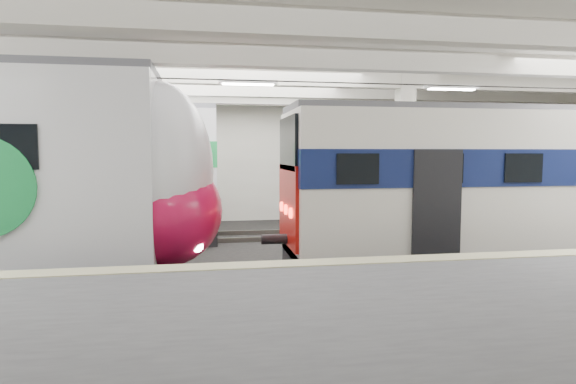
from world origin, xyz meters
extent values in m
cube|color=black|center=(0.00, 0.00, -0.05)|extent=(36.00, 24.00, 0.10)
cube|color=silver|center=(0.00, 0.00, 5.55)|extent=(36.00, 24.00, 0.20)
cube|color=beige|center=(0.00, 10.00, 2.75)|extent=(30.00, 0.10, 5.50)
cube|color=beige|center=(0.00, -3.25, 1.11)|extent=(30.00, 0.50, 0.02)
cube|color=beige|center=(-3.00, 3.00, 2.75)|extent=(0.50, 0.50, 5.50)
cube|color=beige|center=(5.00, 3.00, 2.75)|extent=(0.50, 0.50, 5.50)
cube|color=beige|center=(0.00, 0.00, 5.25)|extent=(30.00, 18.00, 0.50)
cube|color=#59544C|center=(0.00, 0.00, 0.08)|extent=(30.00, 1.52, 0.16)
cube|color=#59544C|center=(0.00, 5.50, 0.08)|extent=(30.00, 1.52, 0.16)
cylinder|color=black|center=(0.00, 0.00, 4.70)|extent=(30.00, 0.03, 0.03)
cylinder|color=black|center=(0.00, 5.50, 4.70)|extent=(30.00, 0.03, 0.03)
cube|color=white|center=(0.00, -2.00, 4.92)|extent=(26.00, 8.40, 0.12)
ellipsoid|color=white|center=(-2.23, 0.00, 2.59)|extent=(2.47, 3.05, 4.10)
ellipsoid|color=#C4103F|center=(-2.11, 0.00, 1.67)|extent=(2.62, 3.11, 2.51)
cube|color=white|center=(6.99, 0.00, 2.26)|extent=(12.34, 2.71, 3.51)
cube|color=#121D4F|center=(6.99, 0.00, 2.68)|extent=(12.38, 2.77, 0.85)
cube|color=#A9110B|center=(0.77, 0.00, 1.76)|extent=(0.08, 2.30, 1.93)
cube|color=black|center=(0.77, 0.00, 3.24)|extent=(0.08, 2.16, 1.26)
cube|color=#4C4C51|center=(6.99, 0.00, 4.09)|extent=(12.34, 2.11, 0.16)
cube|color=black|center=(6.99, 0.00, 0.35)|extent=(12.34, 1.89, 0.70)
camera|label=1|loc=(-1.18, -11.33, 3.03)|focal=30.00mm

